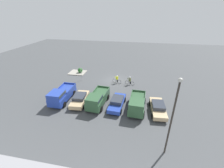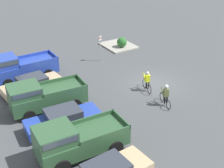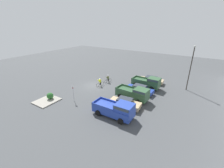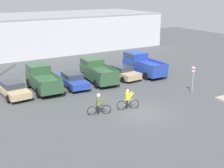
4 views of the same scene
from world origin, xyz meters
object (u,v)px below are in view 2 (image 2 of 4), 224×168
object	(u,v)px
cyclist_0	(147,81)
shrub	(122,42)
pickup_truck_1	(43,96)
sedan_2	(33,85)
fire_lane_sign	(100,45)
pickup_truck_0	(75,139)
pickup_truck_2	(18,67)
cyclist_1	(166,94)
sedan_1	(63,119)

from	to	relation	value
cyclist_0	shrub	world-z (taller)	cyclist_0
cyclist_0	pickup_truck_1	bearing A→B (deg)	78.62
sedan_2	fire_lane_sign	bearing A→B (deg)	-70.52
fire_lane_sign	pickup_truck_1	bearing A→B (deg)	125.17
shrub	pickup_truck_0	bearing A→B (deg)	137.90
pickup_truck_1	shrub	distance (m)	13.31
fire_lane_sign	shrub	world-z (taller)	fire_lane_sign
pickup_truck_2	shrub	size ratio (longest dim) A/B	5.30
pickup_truck_1	sedan_2	world-z (taller)	pickup_truck_1
sedan_2	cyclist_0	world-z (taller)	cyclist_0
fire_lane_sign	cyclist_1	bearing A→B (deg)	179.39
shrub	pickup_truck_1	bearing A→B (deg)	122.33
cyclist_0	shrub	bearing A→B (deg)	-21.34
pickup_truck_2	shrub	distance (m)	11.36
cyclist_0	fire_lane_sign	size ratio (longest dim) A/B	0.68
pickup_truck_0	shrub	world-z (taller)	pickup_truck_0
sedan_2	cyclist_1	bearing A→B (deg)	-132.36
fire_lane_sign	sedan_2	bearing A→B (deg)	109.48
pickup_truck_1	cyclist_1	bearing A→B (deg)	-117.77
fire_lane_sign	pickup_truck_0	bearing A→B (deg)	144.17
shrub	sedan_1	bearing A→B (deg)	132.13
pickup_truck_0	pickup_truck_2	xyz separation A→B (m)	(11.18, -0.25, 0.00)
cyclist_0	cyclist_1	size ratio (longest dim) A/B	0.99
sedan_1	shrub	world-z (taller)	sedan_1
sedan_1	pickup_truck_1	xyz separation A→B (m)	(2.83, 0.25, 0.41)
sedan_1	pickup_truck_2	bearing A→B (deg)	1.74
sedan_2	cyclist_1	xyz separation A→B (m)	(-6.78, -7.44, 0.19)
pickup_truck_1	fire_lane_sign	size ratio (longest dim) A/B	2.09
cyclist_1	shrub	world-z (taller)	cyclist_1
pickup_truck_2	fire_lane_sign	distance (m)	7.74
cyclist_0	shrub	distance (m)	9.33
cyclist_1	fire_lane_sign	xyz separation A→B (m)	(9.45, -0.10, 0.68)
pickup_truck_1	shrub	world-z (taller)	pickup_truck_1
cyclist_0	pickup_truck_2	bearing A→B (deg)	47.67
pickup_truck_2	cyclist_1	distance (m)	12.25
cyclist_0	shrub	size ratio (longest dim) A/B	1.69
sedan_2	pickup_truck_2	world-z (taller)	pickup_truck_2
pickup_truck_2	sedan_2	bearing A→B (deg)	-176.19
pickup_truck_1	sedan_2	size ratio (longest dim) A/B	1.13
sedan_2	pickup_truck_1	bearing A→B (deg)	176.29
pickup_truck_2	cyclist_1	xyz separation A→B (m)	(-9.58, -7.63, -0.29)
pickup_truck_2	pickup_truck_1	bearing A→B (deg)	-179.94
pickup_truck_0	sedan_2	xyz separation A→B (m)	(8.38, -0.44, -0.48)
cyclist_1	shrub	bearing A→B (deg)	-18.02
pickup_truck_0	pickup_truck_2	world-z (taller)	pickup_truck_2
sedan_1	pickup_truck_1	world-z (taller)	pickup_truck_1
pickup_truck_0	sedan_2	size ratio (longest dim) A/B	1.10
shrub	fire_lane_sign	bearing A→B (deg)	115.45
pickup_truck_1	sedan_2	xyz separation A→B (m)	(2.77, -0.18, -0.44)
cyclist_0	fire_lane_sign	bearing A→B (deg)	0.99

